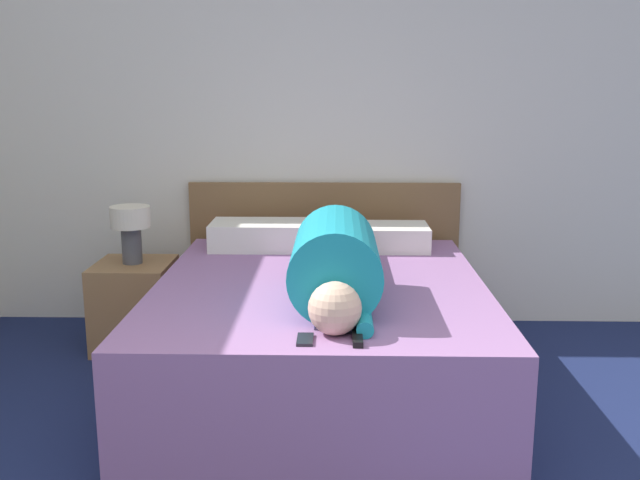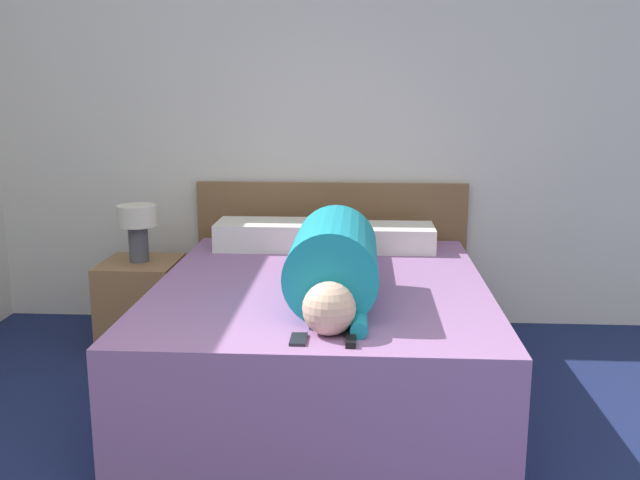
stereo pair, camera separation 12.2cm
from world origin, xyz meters
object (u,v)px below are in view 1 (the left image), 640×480
(bed, at_px, (321,337))
(pillow_second, at_px, (382,237))
(tv_remote, at_px, (358,339))
(nightstand, at_px, (135,305))
(cell_phone, at_px, (305,339))
(table_lamp, at_px, (131,225))
(pillow_near_headboard, at_px, (260,235))
(person_lying, at_px, (335,256))

(bed, relative_size, pillow_second, 3.63)
(pillow_second, height_order, tv_remote, pillow_second)
(nightstand, height_order, pillow_second, pillow_second)
(bed, bearing_deg, cell_phone, -92.73)
(nightstand, distance_m, table_lamp, 0.49)
(pillow_near_headboard, bearing_deg, cell_phone, -77.80)
(pillow_near_headboard, height_order, cell_phone, pillow_near_headboard)
(nightstand, distance_m, pillow_near_headboard, 0.87)
(nightstand, relative_size, table_lamp, 1.53)
(cell_phone, bearing_deg, table_lamp, 126.46)
(nightstand, distance_m, pillow_second, 1.56)
(bed, bearing_deg, nightstand, 151.18)
(person_lying, bearing_deg, table_lamp, 147.26)
(table_lamp, xyz_separation_m, tv_remote, (1.31, -1.50, -0.15))
(pillow_near_headboard, bearing_deg, table_lamp, -170.58)
(nightstand, height_order, person_lying, person_lying)
(bed, height_order, pillow_second, pillow_second)
(pillow_second, height_order, cell_phone, pillow_second)
(pillow_near_headboard, height_order, pillow_second, pillow_near_headboard)
(table_lamp, relative_size, pillow_near_headboard, 0.59)
(cell_phone, bearing_deg, person_lying, 80.72)
(bed, xyz_separation_m, tv_remote, (0.16, -0.87, 0.31))
(bed, height_order, person_lying, person_lying)
(nightstand, xyz_separation_m, pillow_near_headboard, (0.76, 0.13, 0.41))
(pillow_near_headboard, bearing_deg, person_lying, -62.86)
(bed, bearing_deg, table_lamp, 151.18)
(person_lying, relative_size, pillow_second, 3.06)
(tv_remote, bearing_deg, pillow_second, 83.22)
(person_lying, bearing_deg, nightstand, 147.26)
(person_lying, height_order, tv_remote, person_lying)
(bed, relative_size, pillow_near_headboard, 3.45)
(bed, height_order, cell_phone, cell_phone)
(nightstand, relative_size, cell_phone, 4.06)
(pillow_second, bearing_deg, bed, -115.25)
(bed, xyz_separation_m, pillow_second, (0.36, 0.76, 0.37))
(bed, distance_m, tv_remote, 0.94)
(table_lamp, distance_m, pillow_near_headboard, 0.77)
(nightstand, xyz_separation_m, pillow_second, (1.50, 0.13, 0.41))
(nightstand, bearing_deg, table_lamp, 180.00)
(cell_phone, bearing_deg, pillow_near_headboard, 102.20)
(pillow_near_headboard, xyz_separation_m, cell_phone, (0.35, -1.62, -0.08))
(table_lamp, distance_m, tv_remote, 2.00)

